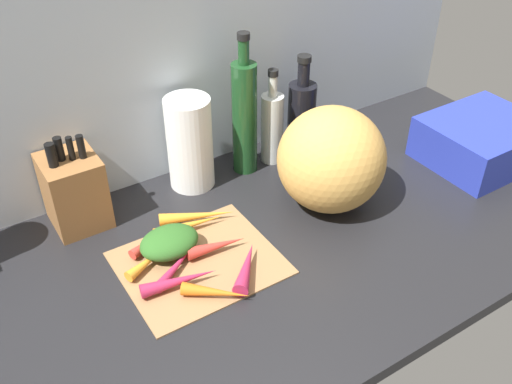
% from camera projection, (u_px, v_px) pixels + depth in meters
% --- Properties ---
extents(ground_plane, '(1.70, 0.80, 0.03)m').
position_uv_depth(ground_plane, '(281.00, 241.00, 1.32)').
color(ground_plane, black).
extents(wall_back, '(1.70, 0.03, 0.60)m').
position_uv_depth(wall_back, '(194.00, 55.00, 1.40)').
color(wall_back, '#ADB7C1').
rests_on(wall_back, ground_plane).
extents(cutting_board, '(0.33, 0.28, 0.01)m').
position_uv_depth(cutting_board, '(199.00, 262.00, 1.24)').
color(cutting_board, '#997047').
rests_on(cutting_board, ground_plane).
extents(carrot_0, '(0.17, 0.09, 0.03)m').
position_uv_depth(carrot_0, '(197.00, 216.00, 1.34)').
color(carrot_0, orange).
rests_on(carrot_0, cutting_board).
extents(carrot_1, '(0.12, 0.11, 0.03)m').
position_uv_depth(carrot_1, '(215.00, 292.00, 1.14)').
color(carrot_1, orange).
rests_on(carrot_1, cutting_board).
extents(carrot_2, '(0.11, 0.06, 0.02)m').
position_uv_depth(carrot_2, '(147.00, 262.00, 1.21)').
color(carrot_2, orange).
rests_on(carrot_2, cutting_board).
extents(carrot_3, '(0.16, 0.06, 0.03)m').
position_uv_depth(carrot_3, '(179.00, 281.00, 1.17)').
color(carrot_3, '#B2264C').
rests_on(carrot_3, cutting_board).
extents(carrot_4, '(0.14, 0.05, 0.03)m').
position_uv_depth(carrot_4, '(216.00, 246.00, 1.25)').
color(carrot_4, red).
rests_on(carrot_4, cutting_board).
extents(carrot_5, '(0.12, 0.13, 0.03)m').
position_uv_depth(carrot_5, '(247.00, 267.00, 1.20)').
color(carrot_5, '#B2264C').
rests_on(carrot_5, cutting_board).
extents(carrot_6, '(0.14, 0.10, 0.02)m').
position_uv_depth(carrot_6, '(176.00, 266.00, 1.21)').
color(carrot_6, '#B2264C').
rests_on(carrot_6, cutting_board).
extents(carrot_7, '(0.16, 0.05, 0.03)m').
position_uv_depth(carrot_7, '(189.00, 225.00, 1.31)').
color(carrot_7, orange).
rests_on(carrot_7, cutting_board).
extents(carrot_8, '(0.12, 0.06, 0.02)m').
position_uv_depth(carrot_8, '(152.00, 241.00, 1.27)').
color(carrot_8, red).
rests_on(carrot_8, cutting_board).
extents(carrot_greens_pile, '(0.13, 0.10, 0.06)m').
position_uv_depth(carrot_greens_pile, '(169.00, 242.00, 1.24)').
color(carrot_greens_pile, '#2D6023').
rests_on(carrot_greens_pile, cutting_board).
extents(winter_squash, '(0.26, 0.25, 0.25)m').
position_uv_depth(winter_squash, '(331.00, 160.00, 1.34)').
color(winter_squash, gold).
rests_on(winter_squash, ground_plane).
extents(knife_block, '(0.12, 0.13, 0.23)m').
position_uv_depth(knife_block, '(74.00, 190.00, 1.31)').
color(knife_block, '#905E33').
rests_on(knife_block, ground_plane).
extents(paper_towel_roll, '(0.11, 0.11, 0.24)m').
position_uv_depth(paper_towel_roll, '(190.00, 143.00, 1.41)').
color(paper_towel_roll, white).
rests_on(paper_towel_roll, ground_plane).
extents(bottle_0, '(0.06, 0.06, 0.37)m').
position_uv_depth(bottle_0, '(244.00, 116.00, 1.45)').
color(bottle_0, '#19421E').
rests_on(bottle_0, ground_plane).
extents(bottle_1, '(0.06, 0.06, 0.26)m').
position_uv_depth(bottle_1, '(272.00, 126.00, 1.51)').
color(bottle_1, silver).
rests_on(bottle_1, ground_plane).
extents(bottle_2, '(0.08, 0.08, 0.28)m').
position_uv_depth(bottle_2, '(302.00, 115.00, 1.55)').
color(bottle_2, black).
rests_on(bottle_2, ground_plane).
extents(dish_rack, '(0.29, 0.25, 0.12)m').
position_uv_depth(dish_rack, '(481.00, 141.00, 1.54)').
color(dish_rack, '#2838AD').
rests_on(dish_rack, ground_plane).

